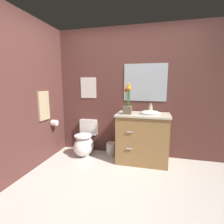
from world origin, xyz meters
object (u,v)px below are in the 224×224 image
object	(u,v)px
soap_bottle	(151,109)
wall_poster	(88,88)
toilet_paper_roll	(55,123)
hanging_towel	(44,106)
wall_mirror	(145,83)
toilet	(85,143)
trash_bin	(111,149)
flower_vase	(128,103)
vanity_cabinet	(143,137)

from	to	relation	value
soap_bottle	wall_poster	xyz separation A→B (m)	(-1.27, 0.19, 0.37)
wall_poster	toilet_paper_roll	distance (m)	0.97
hanging_towel	toilet_paper_roll	bearing A→B (deg)	75.62
wall_mirror	hanging_towel	world-z (taller)	wall_mirror
toilet	hanging_towel	distance (m)	1.07
toilet	soap_bottle	size ratio (longest dim) A/B	4.38
toilet	hanging_towel	size ratio (longest dim) A/B	1.33
trash_bin	hanging_towel	xyz separation A→B (m)	(-1.12, -0.49, 0.90)
flower_vase	hanging_towel	distance (m)	1.51
soap_bottle	hanging_towel	bearing A→B (deg)	-165.22
vanity_cabinet	trash_bin	world-z (taller)	vanity_cabinet
toilet_paper_roll	wall_mirror	bearing A→B (deg)	15.40
vanity_cabinet	wall_poster	bearing A→B (deg)	165.69
soap_bottle	wall_poster	distance (m)	1.34
wall_mirror	toilet_paper_roll	bearing A→B (deg)	-164.60
vanity_cabinet	wall_mirror	world-z (taller)	wall_mirror
trash_bin	hanging_towel	bearing A→B (deg)	-156.51
vanity_cabinet	hanging_towel	bearing A→B (deg)	-167.55
wall_mirror	vanity_cabinet	bearing A→B (deg)	-89.49
soap_bottle	vanity_cabinet	bearing A→B (deg)	-138.53
toilet_paper_roll	flower_vase	bearing A→B (deg)	3.66
wall_poster	trash_bin	bearing A→B (deg)	-20.10
flower_vase	toilet_paper_roll	xyz separation A→B (m)	(-1.42, -0.09, -0.42)
trash_bin	hanging_towel	distance (m)	1.52
wall_mirror	flower_vase	bearing A→B (deg)	-125.45
vanity_cabinet	wall_poster	distance (m)	1.48
soap_bottle	toilet	bearing A→B (deg)	-176.39
flower_vase	wall_mirror	world-z (taller)	wall_mirror
flower_vase	hanging_towel	xyz separation A→B (m)	(-1.47, -0.31, -0.06)
trash_bin	hanging_towel	world-z (taller)	hanging_towel
soap_bottle	wall_mirror	distance (m)	0.53
vanity_cabinet	wall_poster	size ratio (longest dim) A/B	2.56
flower_vase	wall_poster	size ratio (longest dim) A/B	1.27
trash_bin	toilet_paper_roll	xyz separation A→B (m)	(-1.06, -0.27, 0.54)
trash_bin	wall_mirror	world-z (taller)	wall_mirror
soap_bottle	wall_mirror	world-z (taller)	wall_mirror
hanging_towel	toilet_paper_roll	size ratio (longest dim) A/B	4.73
wall_mirror	hanging_towel	xyz separation A→B (m)	(-1.74, -0.68, -0.41)
wall_poster	toilet_paper_roll	world-z (taller)	wall_poster
hanging_towel	soap_bottle	bearing A→B (deg)	14.78
soap_bottle	wall_mirror	size ratio (longest dim) A/B	0.20
soap_bottle	trash_bin	size ratio (longest dim) A/B	0.58
wall_mirror	toilet_paper_roll	xyz separation A→B (m)	(-1.68, -0.46, -0.77)
trash_bin	wall_poster	size ratio (longest dim) A/B	0.65
vanity_cabinet	toilet_paper_roll	distance (m)	1.71
trash_bin	wall_poster	xyz separation A→B (m)	(-0.53, 0.19, 1.21)
toilet	trash_bin	bearing A→B (deg)	8.03
trash_bin	wall_mirror	distance (m)	1.47
toilet_paper_roll	vanity_cabinet	bearing A→B (deg)	5.75
vanity_cabinet	toilet_paper_roll	bearing A→B (deg)	-174.25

